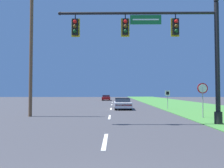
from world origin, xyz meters
TOP-DOWN VIEW (x-y plane):
  - grass_verge_right at (10.50, 30.00)m, footprint 10.00×110.00m
  - road_center_line at (0.00, 22.00)m, footprint 0.16×34.80m
  - signal_mast at (3.76, 10.33)m, footprint 9.61×0.47m
  - car_ahead at (1.28, 22.05)m, footprint 1.88×4.71m
  - far_car at (-1.46, 47.09)m, footprint 1.82×4.33m
  - stop_sign at (6.76, 13.42)m, footprint 0.76×0.07m
  - route_sign_post at (6.18, 21.42)m, footprint 0.55×0.06m
  - utility_pole_near at (-6.14, 14.41)m, footprint 1.80×0.26m

SIDE VIEW (x-z plane):
  - road_center_line at x=0.00m, z-range 0.00..0.01m
  - grass_verge_right at x=10.50m, z-range 0.00..0.04m
  - far_car at x=-1.46m, z-range 0.01..1.20m
  - car_ahead at x=1.28m, z-range 0.01..1.20m
  - route_sign_post at x=6.18m, z-range 0.51..2.54m
  - stop_sign at x=6.76m, z-range 0.61..3.12m
  - signal_mast at x=3.76m, z-range 0.92..8.33m
  - utility_pole_near at x=-6.14m, z-range 0.16..11.08m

